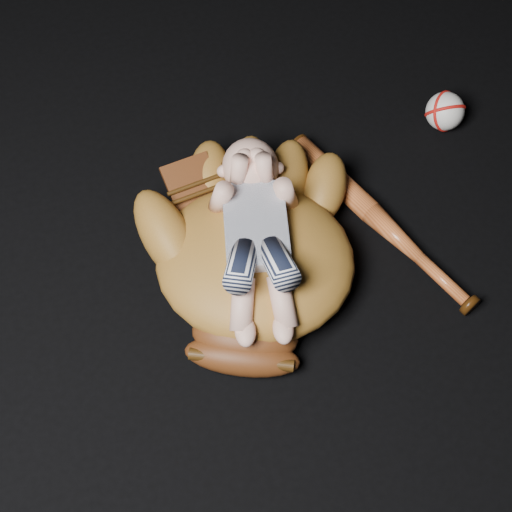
% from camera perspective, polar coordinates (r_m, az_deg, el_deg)
% --- Properties ---
extents(baseball_glove, '(0.62, 0.65, 0.16)m').
position_cam_1_polar(baseball_glove, '(1.41, -0.06, 0.03)').
color(baseball_glove, brown).
rests_on(baseball_glove, ground).
extents(newborn_baby, '(0.26, 0.42, 0.16)m').
position_cam_1_polar(newborn_baby, '(1.36, 0.09, 1.24)').
color(newborn_baby, '#E5AA94').
rests_on(newborn_baby, baseball_glove).
extents(baseball_bat, '(0.23, 0.47, 0.05)m').
position_cam_1_polar(baseball_bat, '(1.54, 9.06, 2.49)').
color(baseball_bat, '#B45122').
rests_on(baseball_bat, ground).
extents(baseball, '(0.10, 0.10, 0.08)m').
position_cam_1_polar(baseball, '(1.72, 13.59, 10.20)').
color(baseball, white).
rests_on(baseball, ground).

